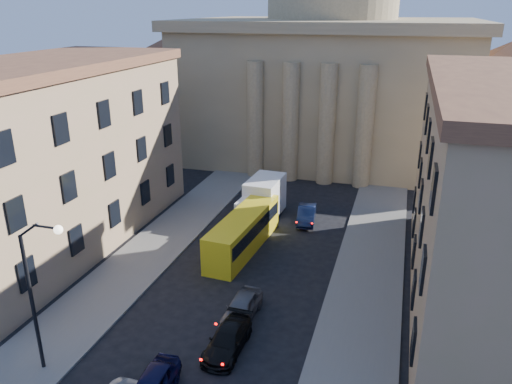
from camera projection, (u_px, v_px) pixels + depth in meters
The scene contains 10 objects.
sidewalk_left at pixel (124, 275), 36.31m from camera, with size 5.00×60.00×0.15m, color #63605A.
sidewalk_right at pixel (361, 314), 31.72m from camera, with size 5.00×60.00×0.15m, color #63605A.
church at pixel (329, 61), 63.51m from camera, with size 68.02×28.76×36.60m.
building_left at pixel (48, 154), 39.62m from camera, with size 11.60×26.60×14.70m.
street_lamp at pixel (38, 285), 25.10m from camera, with size 2.62×0.44×8.83m.
car_right_mid at pixel (228, 340), 28.35m from camera, with size 1.87×4.60×1.33m, color black.
car_right_far at pixel (242, 307), 31.33m from camera, with size 1.72×4.28×1.46m, color #4F4F54.
car_right_distant at pixel (306, 215), 45.26m from camera, with size 1.54×4.42×1.46m, color black.
city_bus at pixel (244, 231), 39.99m from camera, with size 3.20×10.61×2.95m.
box_truck at pixel (262, 202), 45.30m from camera, with size 3.02×6.93×3.73m.
Camera 1 is at (9.87, -9.78, 18.46)m, focal length 35.00 mm.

